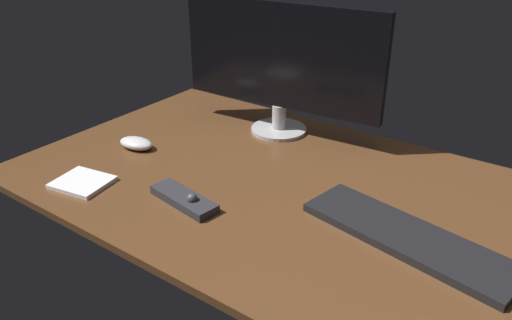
% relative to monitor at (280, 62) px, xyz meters
% --- Properties ---
extents(desk, '(1.40, 0.84, 0.02)m').
position_rel_monitor_xyz_m(desk, '(0.20, -0.27, -0.23)').
color(desk, brown).
rests_on(desk, ground).
extents(monitor, '(0.63, 0.17, 0.39)m').
position_rel_monitor_xyz_m(monitor, '(0.00, 0.00, 0.00)').
color(monitor, '#B9B9B9').
rests_on(monitor, desk).
extents(keyboard, '(0.47, 0.21, 0.02)m').
position_rel_monitor_xyz_m(keyboard, '(0.53, -0.32, -0.21)').
color(keyboard, black).
rests_on(keyboard, desk).
extents(computer_mouse, '(0.11, 0.08, 0.03)m').
position_rel_monitor_xyz_m(computer_mouse, '(-0.27, -0.34, -0.20)').
color(computer_mouse, silver).
rests_on(computer_mouse, desk).
extents(media_remote, '(0.19, 0.09, 0.04)m').
position_rel_monitor_xyz_m(media_remote, '(0.05, -0.48, -0.21)').
color(media_remote, '#2D2D33').
rests_on(media_remote, desk).
extents(notepad, '(0.15, 0.13, 0.01)m').
position_rel_monitor_xyz_m(notepad, '(-0.22, -0.56, -0.21)').
color(notepad, white).
rests_on(notepad, desk).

